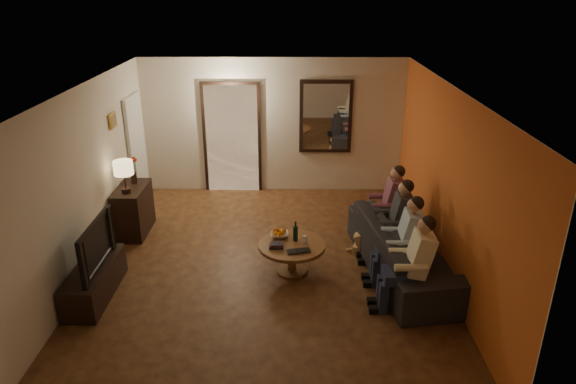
{
  "coord_description": "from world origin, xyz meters",
  "views": [
    {
      "loc": [
        0.34,
        -6.58,
        3.89
      ],
      "look_at": [
        0.3,
        0.3,
        1.05
      ],
      "focal_mm": 32.0,
      "sensor_mm": 36.0,
      "label": 1
    }
  ],
  "objects_px": {
    "dog": "(370,238)",
    "wine_bottle": "(295,231)",
    "dresser": "(133,210)",
    "coffee_table": "(292,258)",
    "person_b": "(404,245)",
    "tv_stand": "(95,281)",
    "sofa": "(405,249)",
    "person_a": "(413,268)",
    "person_d": "(388,208)",
    "tv": "(88,245)",
    "person_c": "(395,225)",
    "laptop": "(299,253)",
    "table_lamp": "(124,177)",
    "bowl": "(280,235)"
  },
  "relations": [
    {
      "from": "table_lamp",
      "to": "bowl",
      "type": "bearing_deg",
      "value": -18.42
    },
    {
      "from": "person_b",
      "to": "wine_bottle",
      "type": "bearing_deg",
      "value": 164.86
    },
    {
      "from": "person_b",
      "to": "dog",
      "type": "bearing_deg",
      "value": 111.67
    },
    {
      "from": "person_a",
      "to": "bowl",
      "type": "xyz_separation_m",
      "value": [
        -1.68,
        1.11,
        -0.12
      ]
    },
    {
      "from": "table_lamp",
      "to": "dresser",
      "type": "bearing_deg",
      "value": 90.0
    },
    {
      "from": "tv",
      "to": "person_c",
      "type": "bearing_deg",
      "value": -77.28
    },
    {
      "from": "dresser",
      "to": "coffee_table",
      "type": "xyz_separation_m",
      "value": [
        2.61,
        -1.25,
        -0.17
      ]
    },
    {
      "from": "person_a",
      "to": "coffee_table",
      "type": "height_order",
      "value": "person_a"
    },
    {
      "from": "tv_stand",
      "to": "person_d",
      "type": "relative_size",
      "value": 1.09
    },
    {
      "from": "dresser",
      "to": "coffee_table",
      "type": "bearing_deg",
      "value": -25.58
    },
    {
      "from": "person_c",
      "to": "dog",
      "type": "height_order",
      "value": "person_c"
    },
    {
      "from": "tv",
      "to": "coffee_table",
      "type": "relative_size",
      "value": 1.17
    },
    {
      "from": "dog",
      "to": "laptop",
      "type": "height_order",
      "value": "dog"
    },
    {
      "from": "person_c",
      "to": "person_d",
      "type": "xyz_separation_m",
      "value": [
        0.0,
        0.6,
        0.0
      ]
    },
    {
      "from": "wine_bottle",
      "to": "tv_stand",
      "type": "bearing_deg",
      "value": -164.81
    },
    {
      "from": "tv_stand",
      "to": "person_d",
      "type": "height_order",
      "value": "person_d"
    },
    {
      "from": "person_d",
      "to": "wine_bottle",
      "type": "distance_m",
      "value": 1.66
    },
    {
      "from": "person_b",
      "to": "tv",
      "type": "bearing_deg",
      "value": -175.44
    },
    {
      "from": "table_lamp",
      "to": "dog",
      "type": "relative_size",
      "value": 0.96
    },
    {
      "from": "laptop",
      "to": "person_c",
      "type": "bearing_deg",
      "value": 9.85
    },
    {
      "from": "dresser",
      "to": "person_b",
      "type": "relative_size",
      "value": 0.75
    },
    {
      "from": "coffee_table",
      "to": "laptop",
      "type": "xyz_separation_m",
      "value": [
        0.1,
        -0.28,
        0.24
      ]
    },
    {
      "from": "sofa",
      "to": "coffee_table",
      "type": "relative_size",
      "value": 2.68
    },
    {
      "from": "dresser",
      "to": "person_d",
      "type": "distance_m",
      "value": 4.13
    },
    {
      "from": "bowl",
      "to": "table_lamp",
      "type": "bearing_deg",
      "value": 161.58
    },
    {
      "from": "person_d",
      "to": "tv",
      "type": "bearing_deg",
      "value": -159.62
    },
    {
      "from": "tv",
      "to": "dog",
      "type": "xyz_separation_m",
      "value": [
        3.8,
        1.12,
        -0.48
      ]
    },
    {
      "from": "table_lamp",
      "to": "person_c",
      "type": "height_order",
      "value": "table_lamp"
    },
    {
      "from": "wine_bottle",
      "to": "sofa",
      "type": "bearing_deg",
      "value": -3.45
    },
    {
      "from": "coffee_table",
      "to": "bowl",
      "type": "bearing_deg",
      "value": 129.29
    },
    {
      "from": "coffee_table",
      "to": "wine_bottle",
      "type": "relative_size",
      "value": 3.08
    },
    {
      "from": "person_c",
      "to": "person_a",
      "type": "bearing_deg",
      "value": -90.0
    },
    {
      "from": "person_a",
      "to": "laptop",
      "type": "height_order",
      "value": "person_a"
    },
    {
      "from": "table_lamp",
      "to": "person_c",
      "type": "distance_m",
      "value": 4.2
    },
    {
      "from": "dresser",
      "to": "person_d",
      "type": "xyz_separation_m",
      "value": [
        4.11,
        -0.34,
        0.2
      ]
    },
    {
      "from": "table_lamp",
      "to": "person_d",
      "type": "relative_size",
      "value": 0.45
    },
    {
      "from": "person_a",
      "to": "dog",
      "type": "xyz_separation_m",
      "value": [
        -0.32,
        1.39,
        -0.32
      ]
    },
    {
      "from": "tv_stand",
      "to": "coffee_table",
      "type": "bearing_deg",
      "value": 13.41
    },
    {
      "from": "tv_stand",
      "to": "sofa",
      "type": "relative_size",
      "value": 0.51
    },
    {
      "from": "dog",
      "to": "wine_bottle",
      "type": "relative_size",
      "value": 1.81
    },
    {
      "from": "wine_bottle",
      "to": "person_a",
      "type": "bearing_deg",
      "value": -34.34
    },
    {
      "from": "person_b",
      "to": "person_d",
      "type": "xyz_separation_m",
      "value": [
        0.0,
        1.2,
        0.0
      ]
    },
    {
      "from": "bowl",
      "to": "sofa",
      "type": "bearing_deg",
      "value": -6.83
    },
    {
      "from": "tv",
      "to": "person_a",
      "type": "bearing_deg",
      "value": -93.78
    },
    {
      "from": "person_c",
      "to": "bowl",
      "type": "xyz_separation_m",
      "value": [
        -1.68,
        -0.09,
        -0.12
      ]
    },
    {
      "from": "table_lamp",
      "to": "wine_bottle",
      "type": "distance_m",
      "value": 2.85
    },
    {
      "from": "coffee_table",
      "to": "person_b",
      "type": "bearing_deg",
      "value": -11.04
    },
    {
      "from": "dog",
      "to": "wine_bottle",
      "type": "distance_m",
      "value": 1.25
    },
    {
      "from": "person_a",
      "to": "sofa",
      "type": "bearing_deg",
      "value": 83.66
    },
    {
      "from": "tv_stand",
      "to": "dog",
      "type": "bearing_deg",
      "value": 16.46
    }
  ]
}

